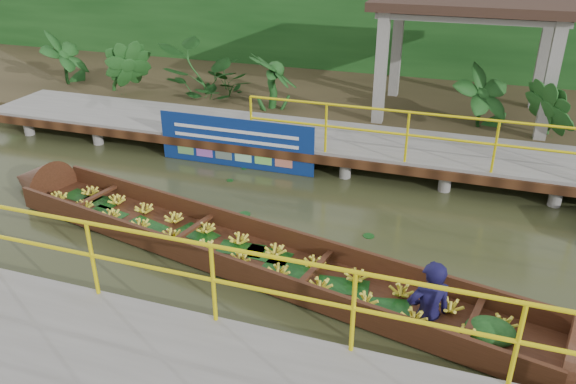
% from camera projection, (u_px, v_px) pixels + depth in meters
% --- Properties ---
extents(ground, '(80.00, 80.00, 0.00)m').
position_uv_depth(ground, '(252.00, 231.00, 9.62)').
color(ground, '#32351A').
rests_on(ground, ground).
extents(land_strip, '(30.00, 8.00, 0.45)m').
position_uv_depth(land_strip, '(350.00, 99.00, 15.90)').
color(land_strip, '#332B19').
rests_on(land_strip, ground).
extents(far_dock, '(16.00, 2.06, 1.66)m').
position_uv_depth(far_dock, '(310.00, 138.00, 12.32)').
color(far_dock, slate).
rests_on(far_dock, ground).
extents(pavilion, '(4.40, 3.00, 3.00)m').
position_uv_depth(pavilion, '(471.00, 16.00, 12.89)').
color(pavilion, slate).
rests_on(pavilion, ground).
extents(foliage_backdrop, '(30.00, 0.80, 4.00)m').
position_uv_depth(foliage_backdrop, '(371.00, 20.00, 17.25)').
color(foliage_backdrop, '#144014').
rests_on(foliage_backdrop, ground).
extents(vendor_boat, '(11.28, 3.42, 2.17)m').
position_uv_depth(vendor_boat, '(264.00, 255.00, 8.55)').
color(vendor_boat, '#371C0F').
rests_on(vendor_boat, ground).
extents(blue_banner, '(3.47, 0.04, 1.09)m').
position_uv_depth(blue_banner, '(235.00, 143.00, 11.87)').
color(blue_banner, navy).
rests_on(blue_banner, ground).
extents(tropical_plants, '(14.26, 1.26, 1.57)m').
position_uv_depth(tropical_plants, '(264.00, 77.00, 14.09)').
color(tropical_plants, '#144014').
rests_on(tropical_plants, ground).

